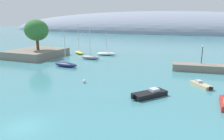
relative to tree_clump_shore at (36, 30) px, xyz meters
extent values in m
plane|color=teal|center=(28.40, -34.78, -8.06)|extent=(600.00, 600.00, 0.00)
cube|color=gray|center=(-1.05, 0.34, -6.96)|extent=(13.57, 15.64, 2.21)
cylinder|color=brown|center=(0.00, 0.00, -4.38)|extent=(0.83, 0.83, 2.95)
ellipsoid|color=#337033|center=(0.00, 0.00, 0.03)|extent=(6.90, 6.90, 6.21)
cube|color=gray|center=(49.48, 0.15, -7.30)|extent=(20.44, 6.01, 1.53)
ellipsoid|color=gray|center=(-0.73, 150.62, -8.06)|extent=(314.46, 82.20, 37.17)
ellipsoid|color=navy|center=(15.33, -8.07, -7.53)|extent=(6.43, 2.28, 1.07)
cylinder|color=silver|center=(15.33, -8.07, -3.28)|extent=(0.16, 0.16, 7.43)
cube|color=silver|center=(15.04, -8.05, -6.65)|extent=(2.85, 0.25, 0.10)
ellipsoid|color=white|center=(17.46, 11.21, -7.56)|extent=(6.59, 3.88, 1.01)
cylinder|color=silver|center=(17.46, 11.21, -3.95)|extent=(0.17, 0.17, 6.20)
cube|color=silver|center=(17.19, 11.13, -6.70)|extent=(2.72, 0.90, 0.10)
ellipsoid|color=gray|center=(15.96, 3.23, -7.51)|extent=(5.86, 2.02, 1.10)
cylinder|color=silver|center=(15.96, 3.23, -2.93)|extent=(0.15, 0.15, 8.07)
cube|color=silver|center=(15.70, 3.23, -6.62)|extent=(2.62, 0.15, 0.10)
ellipsoid|color=yellow|center=(7.68, 10.71, -7.65)|extent=(5.78, 5.13, 0.82)
cylinder|color=silver|center=(7.68, 10.71, -2.98)|extent=(0.15, 0.15, 8.53)
cube|color=silver|center=(7.89, 10.54, -6.89)|extent=(2.15, 1.74, 0.10)
cube|color=#C6B284|center=(45.62, -12.43, -7.78)|extent=(3.74, 4.14, 0.57)
cube|color=black|center=(47.08, -14.24, -7.63)|extent=(0.56, 0.57, 0.52)
cube|color=#B2B7C1|center=(45.23, -11.95, -7.29)|extent=(1.31, 1.32, 0.40)
cube|color=black|center=(38.61, -20.58, -7.69)|extent=(4.84, 5.43, 0.75)
cube|color=black|center=(36.80, -22.89, -7.50)|extent=(0.55, 0.57, 0.67)
cube|color=#B2B7C1|center=(39.11, -19.94, -7.11)|extent=(1.71, 1.73, 0.40)
sphere|color=silver|center=(26.14, -18.04, -7.76)|extent=(0.61, 0.61, 0.61)
cylinder|color=black|center=(45.45, 0.66, -4.68)|extent=(0.16, 0.16, 3.71)
sphere|color=#EAEACC|center=(45.45, 0.66, -2.65)|extent=(0.36, 0.36, 0.36)
camera|label=1|loc=(44.84, -50.02, 3.04)|focal=34.05mm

